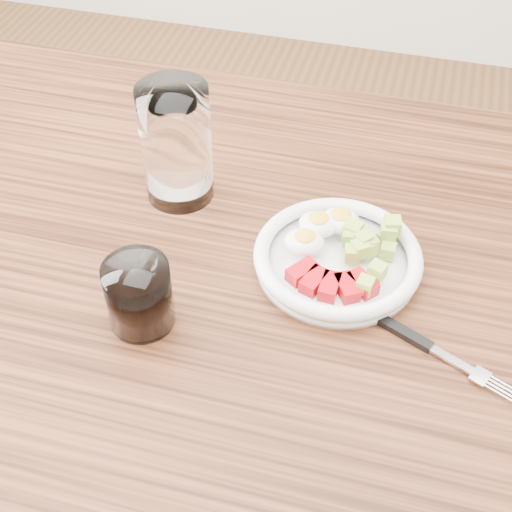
{
  "coord_description": "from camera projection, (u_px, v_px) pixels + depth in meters",
  "views": [
    {
      "loc": [
        0.15,
        -0.57,
        1.41
      ],
      "look_at": [
        -0.01,
        0.01,
        0.8
      ],
      "focal_mm": 50.0,
      "sensor_mm": 36.0,
      "label": 1
    }
  ],
  "objects": [
    {
      "name": "dining_table",
      "position": [
        261.0,
        332.0,
        0.94
      ],
      "size": [
        1.5,
        0.9,
        0.77
      ],
      "color": "brown",
      "rests_on": "ground"
    },
    {
      "name": "bowl",
      "position": [
        337.0,
        255.0,
        0.87
      ],
      "size": [
        0.21,
        0.21,
        0.05
      ],
      "color": "white",
      "rests_on": "dining_table"
    },
    {
      "name": "fork",
      "position": [
        415.0,
        339.0,
        0.8
      ],
      "size": [
        0.18,
        0.09,
        0.01
      ],
      "color": "black",
      "rests_on": "dining_table"
    },
    {
      "name": "water_glass",
      "position": [
        176.0,
        144.0,
        0.92
      ],
      "size": [
        0.09,
        0.09,
        0.16
      ],
      "primitive_type": "cylinder",
      "color": "white",
      "rests_on": "dining_table"
    },
    {
      "name": "coffee_glass",
      "position": [
        139.0,
        295.0,
        0.79
      ],
      "size": [
        0.07,
        0.07,
        0.09
      ],
      "color": "white",
      "rests_on": "dining_table"
    }
  ]
}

